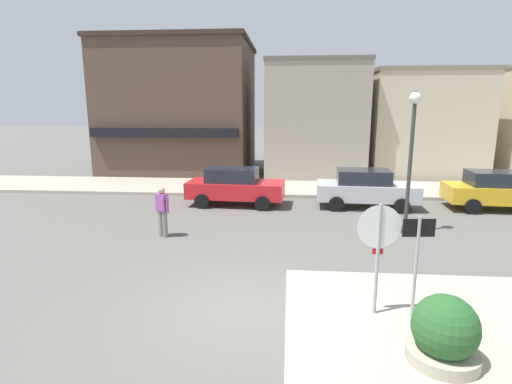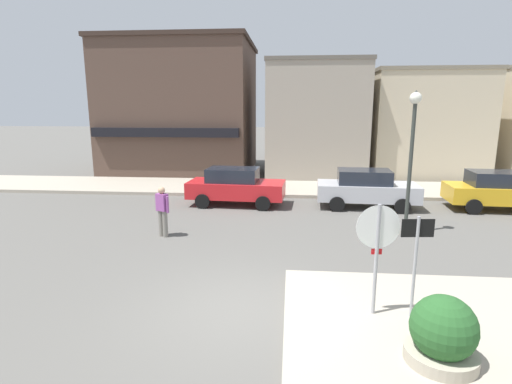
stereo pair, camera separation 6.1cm
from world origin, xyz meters
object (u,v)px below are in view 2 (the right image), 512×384
Objects in this scene: one_way_sign at (416,257)px; lamp_post at (412,142)px; stop_sign at (377,245)px; parked_car_third at (499,190)px; parked_car_nearest at (236,186)px; planter at (442,337)px; pedestrian_crossing_near at (162,210)px; parked_car_second at (366,188)px.

lamp_post is (1.45, 5.72, 1.63)m from one_way_sign.
stop_sign is 0.56× the size of parked_car_third.
planter is at bearing -66.10° from parked_car_nearest.
parked_car_nearest and parked_car_third have the same top height.
lamp_post is at bearing 75.81° from one_way_sign.
parked_car_third is at bearing 60.72° from planter.
one_way_sign is at bearing -104.19° from lamp_post.
stop_sign is 1.88× the size of planter.
parked_car_nearest is at bearing 113.90° from planter.
one_way_sign is at bearing -36.72° from pedestrian_crossing_near.
lamp_post reaches higher than stop_sign.
one_way_sign is 10.26m from parked_car_nearest.
parked_car_third is 13.06m from pedestrian_crossing_near.
pedestrian_crossing_near is at bearing 140.36° from stop_sign.
lamp_post is at bearing -142.78° from parked_car_third.
pedestrian_crossing_near is (-6.37, 6.09, 0.31)m from planter.
parked_car_third is at bearing 53.82° from stop_sign.
parked_car_second is at bearing 86.11° from planter.
stop_sign is at bearing -39.64° from pedestrian_crossing_near.
lamp_post is at bearing 69.34° from stop_sign.
stop_sign is at bearing -99.15° from parked_car_second.
parked_car_nearest is (-3.92, 9.10, -0.71)m from stop_sign.
one_way_sign is 7.89m from pedestrian_crossing_near.
lamp_post is at bearing 78.93° from planter.
one_way_sign is 9.20m from parked_car_second.
one_way_sign is (0.69, -0.05, -0.19)m from stop_sign.
one_way_sign is 1.58m from planter.
parked_car_second is (5.39, -0.00, 0.00)m from parked_car_nearest.
parked_car_nearest is 5.39m from parked_car_second.
planter is 0.30× the size of parked_car_third.
lamp_post is 6.06m from parked_car_third.
parked_car_third is (5.91, 10.54, 0.25)m from planter.
one_way_sign reaches higher than planter.
planter is at bearing -43.72° from pedestrian_crossing_near.
stop_sign is 11.30m from parked_car_third.
one_way_sign reaches higher than parked_car_second.
lamp_post is (1.39, 7.11, 2.40)m from planter.
one_way_sign reaches higher than parked_car_nearest.
parked_car_third is at bearing 0.00° from parked_car_nearest.
pedestrian_crossing_near reaches higher than parked_car_third.
pedestrian_crossing_near is (-1.70, -4.44, 0.06)m from parked_car_nearest.
parked_car_nearest is 2.55× the size of pedestrian_crossing_near.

